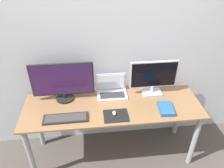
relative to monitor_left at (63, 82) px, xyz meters
The scene contains 9 objects.
wall_back 0.61m from the monitor_left, 20.85° to the left, with size 7.00×0.05×2.50m.
desk 0.62m from the monitor_left, 18.98° to the right, with size 1.81×0.58×0.72m.
monitor_left is the anchor object (origin of this frame).
monitor_right 0.94m from the monitor_left, ahead, with size 0.50×0.14×0.39m.
laptop 0.53m from the monitor_left, ahead, with size 0.32×0.21×0.22m.
keyboard 0.38m from the monitor_left, 85.25° to the right, with size 0.42×0.14×0.02m.
mousepad 0.64m from the monitor_left, 33.10° to the right, with size 0.24×0.19×0.00m.
mouse 0.61m from the monitor_left, 31.91° to the right, with size 0.04×0.06×0.03m.
book 1.06m from the monitor_left, 16.52° to the right, with size 0.15×0.21×0.04m.
Camera 1 is at (-0.20, -1.43, 2.13)m, focal length 35.00 mm.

